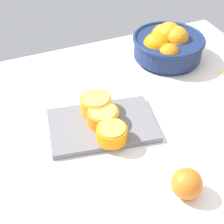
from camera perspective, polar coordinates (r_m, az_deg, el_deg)
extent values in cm
cube|color=white|center=(87.89, 1.59, -4.29)|extent=(113.99, 92.28, 3.00)
cylinder|color=navy|center=(116.02, 9.28, 9.26)|extent=(20.60, 20.60, 1.20)
cylinder|color=navy|center=(114.12, 9.48, 10.83)|extent=(22.39, 22.39, 6.20)
torus|color=navy|center=(112.60, 9.66, 12.18)|extent=(23.59, 23.59, 1.20)
sphere|color=orange|center=(113.36, 10.83, 12.15)|extent=(8.11, 8.11, 8.11)
sphere|color=orange|center=(114.57, 9.62, 12.75)|extent=(8.64, 8.64, 8.64)
sphere|color=orange|center=(114.85, 8.68, 12.65)|extent=(7.92, 7.92, 7.92)
sphere|color=orange|center=(110.23, 7.49, 11.09)|extent=(8.48, 8.48, 8.48)
sphere|color=orange|center=(106.94, 9.63, 9.71)|extent=(6.53, 6.53, 6.53)
sphere|color=orange|center=(112.93, 10.70, 11.14)|extent=(6.66, 6.66, 6.66)
cube|color=slate|center=(87.77, -1.70, -2.25)|extent=(29.98, 21.68, 1.63)
cylinder|color=orange|center=(89.63, -2.74, 1.33)|extent=(8.39, 8.39, 4.20)
cylinder|color=#FDB254|center=(88.20, -2.79, 2.44)|extent=(7.39, 7.39, 0.30)
cylinder|color=orange|center=(81.71, -0.05, -3.72)|extent=(7.55, 7.55, 3.68)
cylinder|color=#FBAB4B|center=(80.31, -0.05, -2.72)|extent=(6.65, 6.65, 0.30)
cylinder|color=orange|center=(86.18, -1.57, -0.81)|extent=(8.18, 8.18, 3.72)
cylinder|color=#FBB550|center=(84.84, -1.60, 0.20)|extent=(7.20, 7.20, 0.30)
sphere|color=orange|center=(73.88, 12.57, -11.79)|extent=(6.78, 6.78, 6.78)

